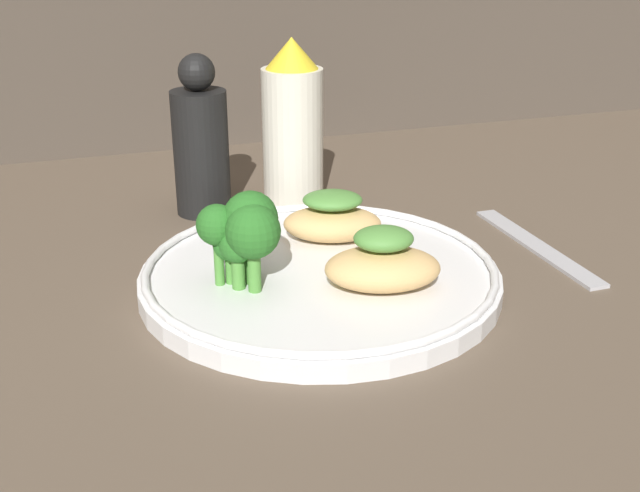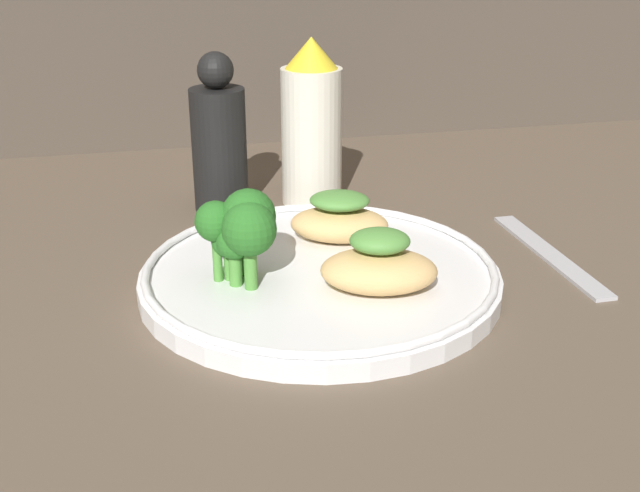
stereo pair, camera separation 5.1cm
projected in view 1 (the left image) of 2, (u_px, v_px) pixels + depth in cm
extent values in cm
cube|color=brown|center=(320.00, 293.00, 61.17)|extent=(180.00, 180.00, 1.00)
cylinder|color=white|center=(320.00, 279.00, 60.70)|extent=(27.18, 27.18, 1.40)
torus|color=white|center=(320.00, 267.00, 60.31)|extent=(26.58, 26.58, 0.60)
ellipsoid|color=tan|center=(383.00, 269.00, 57.15)|extent=(9.42, 7.33, 2.97)
ellipsoid|color=#518E3D|center=(384.00, 239.00, 56.25)|extent=(5.00, 4.38, 1.67)
ellipsoid|color=tan|center=(332.00, 224.00, 65.55)|extent=(9.17, 7.22, 2.73)
ellipsoid|color=#518E3D|center=(333.00, 200.00, 64.74)|extent=(5.81, 5.18, 1.41)
cylinder|color=#4C8E38|center=(252.00, 260.00, 57.74)|extent=(0.98, 0.98, 3.64)
sphere|color=#286B23|center=(250.00, 218.00, 56.49)|extent=(3.96, 3.96, 3.96)
cylinder|color=#4C8E38|center=(247.00, 264.00, 58.88)|extent=(0.84, 0.84, 2.15)
sphere|color=#286B23|center=(246.00, 239.00, 58.10)|extent=(2.63, 2.63, 2.63)
cylinder|color=#4C8E38|center=(229.00, 266.00, 58.42)|extent=(0.78, 0.78, 2.20)
sphere|color=#286B23|center=(228.00, 242.00, 57.65)|extent=(2.47, 2.47, 2.47)
cylinder|color=#4C8E38|center=(220.00, 263.00, 57.22)|extent=(0.71, 0.71, 3.59)
sphere|color=#286B23|center=(218.00, 227.00, 56.11)|extent=(2.98, 2.98, 2.98)
cylinder|color=#4C8E38|center=(238.00, 272.00, 57.16)|extent=(0.97, 0.97, 2.49)
sphere|color=#286B23|center=(237.00, 244.00, 56.31)|extent=(2.66, 2.66, 2.66)
cylinder|color=#4C8E38|center=(254.00, 270.00, 56.60)|extent=(0.95, 0.95, 3.22)
sphere|color=#286B23|center=(253.00, 231.00, 55.43)|extent=(3.90, 3.90, 3.90)
cylinder|color=silver|center=(293.00, 137.00, 76.08)|extent=(5.78, 5.78, 12.99)
cone|color=yellow|center=(292.00, 53.00, 72.99)|extent=(4.91, 4.91, 2.86)
cylinder|color=black|center=(201.00, 153.00, 73.83)|extent=(5.12, 5.12, 11.52)
sphere|color=black|center=(196.00, 72.00, 70.93)|extent=(3.33, 3.33, 3.33)
cube|color=#B2B2B7|center=(536.00, 244.00, 67.92)|extent=(2.02, 17.29, 0.60)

